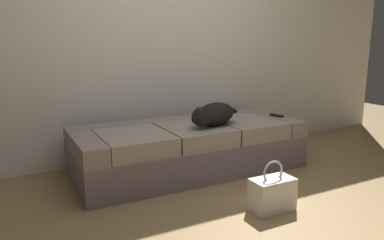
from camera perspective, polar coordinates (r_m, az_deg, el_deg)
The scene contains 6 objects.
ground_plane at distance 2.68m, azimuth 11.25°, elevation -14.95°, with size 10.00×10.00×0.00m, color olive.
back_wall at distance 3.92m, azimuth -4.71°, elevation 14.82°, with size 6.40×0.10×2.80m, color silver.
couch at distance 3.49m, azimuth -0.39°, elevation -4.30°, with size 2.14×0.88×0.45m.
dog_dark at distance 3.36m, azimuth 3.34°, elevation 0.88°, with size 0.59×0.42×0.21m.
tv_remote at distance 3.89m, azimuth 13.03°, elevation 0.69°, with size 0.04×0.15×0.02m, color black.
handbag at distance 2.78m, azimuth 12.37°, elevation -11.12°, with size 0.32×0.18×0.38m.
Camera 1 is at (-1.53, -1.84, 1.20)m, focal length 34.27 mm.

